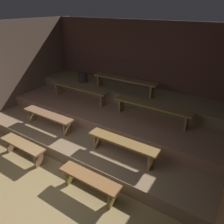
% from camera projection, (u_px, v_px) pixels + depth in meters
% --- Properties ---
extents(ground, '(6.70, 5.25, 0.08)m').
position_uv_depth(ground, '(94.00, 142.00, 5.35)').
color(ground, olive).
extents(wall_back, '(6.70, 0.06, 2.74)m').
position_uv_depth(wall_back, '(137.00, 68.00, 6.39)').
color(wall_back, brown).
rests_on(wall_back, ground).
extents(wall_left, '(0.06, 5.25, 2.74)m').
position_uv_depth(wall_left, '(10.00, 71.00, 6.13)').
color(wall_left, brown).
rests_on(wall_left, ground).
extents(platform_lower, '(5.90, 3.28, 0.29)m').
position_uv_depth(platform_lower, '(107.00, 126.00, 5.70)').
color(platform_lower, '#8C7255').
rests_on(platform_lower, ground).
extents(platform_middle, '(5.90, 2.27, 0.29)m').
position_uv_depth(platform_middle, '(116.00, 110.00, 5.95)').
color(platform_middle, '#976E58').
rests_on(platform_middle, platform_lower).
extents(platform_upper, '(5.90, 1.05, 0.29)m').
position_uv_depth(platform_upper, '(127.00, 93.00, 6.27)').
color(platform_upper, '#867955').
rests_on(platform_upper, platform_middle).
extents(bench_floor_left, '(1.20, 0.28, 0.39)m').
position_uv_depth(bench_floor_left, '(23.00, 147.00, 4.62)').
color(bench_floor_left, olive).
rests_on(bench_floor_left, ground).
extents(bench_floor_right, '(1.20, 0.28, 0.39)m').
position_uv_depth(bench_floor_right, '(90.00, 180.00, 3.73)').
color(bench_floor_right, olive).
rests_on(bench_floor_right, ground).
extents(bench_lower_left, '(1.50, 0.28, 0.39)m').
position_uv_depth(bench_lower_left, '(48.00, 117.00, 5.24)').
color(bench_lower_left, '#896141').
rests_on(bench_lower_left, platform_lower).
extents(bench_lower_right, '(1.50, 0.28, 0.39)m').
position_uv_depth(bench_lower_right, '(122.00, 144.00, 4.21)').
color(bench_lower_right, olive).
rests_on(bench_lower_right, platform_lower).
extents(bench_middle_left, '(1.93, 0.28, 0.39)m').
position_uv_depth(bench_middle_left, '(79.00, 89.00, 6.10)').
color(bench_middle_left, olive).
rests_on(bench_middle_left, platform_middle).
extents(bench_middle_right, '(1.93, 0.28, 0.39)m').
position_uv_depth(bench_middle_right, '(152.00, 108.00, 5.01)').
color(bench_middle_right, olive).
rests_on(bench_middle_right, platform_middle).
extents(bench_upper_center, '(1.93, 0.28, 0.39)m').
position_uv_depth(bench_upper_center, '(124.00, 81.00, 5.88)').
color(bench_upper_center, olive).
rests_on(bench_upper_center, platform_upper).
extents(pail_upper, '(0.29, 0.29, 0.30)m').
position_uv_depth(pail_upper, '(83.00, 77.00, 6.71)').
color(pail_upper, '#332D28').
rests_on(pail_upper, platform_upper).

